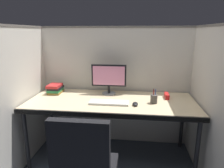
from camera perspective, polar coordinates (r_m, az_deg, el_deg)
cubicle_partition_rear at (r=2.74m, az=0.96°, el=-0.58°), size 2.21×0.06×1.57m
cubicle_partition_left at (r=2.54m, az=-23.36°, el=-3.04°), size 0.06×1.41×1.57m
cubicle_partition_right at (r=2.33m, az=24.76°, el=-4.75°), size 0.06×1.41×1.57m
desk at (r=2.34m, az=-0.18°, el=-5.83°), size 1.90×0.80×0.74m
monitor_center at (r=2.51m, az=-0.89°, el=1.91°), size 0.43×0.17×0.37m
keyboard_main at (r=2.23m, az=-0.86°, el=-5.24°), size 0.43×0.15×0.02m
computer_mouse at (r=2.18m, az=6.55°, el=-5.62°), size 0.06×0.10×0.04m
red_stapler at (r=2.49m, az=15.14°, el=-3.21°), size 0.04×0.15×0.06m
book_stack at (r=2.69m, az=-15.68°, el=-1.28°), size 0.16×0.22×0.11m
pen_cup at (r=2.27m, az=11.70°, el=-4.14°), size 0.08×0.08×0.16m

